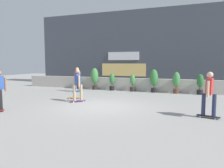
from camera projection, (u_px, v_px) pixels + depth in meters
ground_plane at (101, 106)px, 9.93m from camera, size 48.00×48.00×0.00m
planter_wall at (133, 84)px, 15.48m from camera, size 18.00×0.40×0.90m
building_backdrop at (145, 49)px, 18.94m from camera, size 20.00×2.08×6.50m
potted_plant_0 at (77, 81)px, 16.56m from camera, size 0.36×0.36×1.17m
potted_plant_1 at (95, 77)px, 16.01m from camera, size 0.57×0.57×1.62m
potted_plant_2 at (112, 81)px, 15.56m from camera, size 0.39×0.39×1.24m
potted_plant_3 at (133, 82)px, 15.03m from camera, size 0.36×0.36×1.19m
potted_plant_4 at (154, 79)px, 14.48m from camera, size 0.55×0.55×1.57m
potted_plant_5 at (176, 81)px, 13.99m from camera, size 0.47×0.47×1.42m
potted_plant_6 at (200, 83)px, 13.50m from camera, size 0.42×0.42×1.30m
skater_by_wall_right at (78, 84)px, 10.92m from camera, size 0.70×0.72×1.70m
skater_foreground at (209, 93)px, 7.72m from camera, size 0.82×0.54×1.70m
skater_mid_plaza at (0, 88)px, 8.96m from camera, size 0.77×0.63×1.70m
skater_far_left at (77, 78)px, 14.78m from camera, size 0.54×0.82×1.70m
skateboard_near_camera at (75, 98)px, 12.00m from camera, size 0.82×0.41×0.08m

